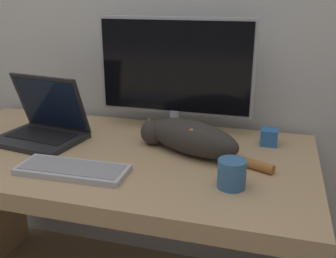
{
  "coord_description": "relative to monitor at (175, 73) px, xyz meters",
  "views": [
    {
      "loc": [
        0.57,
        -0.85,
        1.28
      ],
      "look_at": [
        0.23,
        0.35,
        0.84
      ],
      "focal_mm": 42.0,
      "sensor_mm": 36.0,
      "label": 1
    }
  ],
  "objects": [
    {
      "name": "cat",
      "position": [
        0.11,
        -0.21,
        -0.19
      ],
      "size": [
        0.51,
        0.28,
        0.12
      ],
      "rotation": [
        0.0,
        0.0,
        -0.41
      ],
      "color": "#332D28",
      "rests_on": "desk"
    },
    {
      "name": "coffee_mug",
      "position": [
        0.29,
        -0.43,
        -0.21
      ],
      "size": [
        0.09,
        0.09,
        0.09
      ],
      "color": "teal",
      "rests_on": "desk"
    },
    {
      "name": "laptop",
      "position": [
        -0.48,
        -0.23,
        -0.2
      ],
      "size": [
        0.35,
        0.29,
        0.25
      ],
      "rotation": [
        0.0,
        0.0,
        -0.15
      ],
      "color": "#232326",
      "rests_on": "desk"
    },
    {
      "name": "external_keyboard",
      "position": [
        -0.22,
        -0.47,
        -0.24
      ],
      "size": [
        0.37,
        0.15,
        0.02
      ],
      "rotation": [
        0.0,
        0.0,
        0.02
      ],
      "color": "#BCBCC1",
      "rests_on": "desk"
    },
    {
      "name": "desk",
      "position": [
        -0.17,
        -0.27,
        -0.4
      ],
      "size": [
        1.48,
        0.77,
        0.72
      ],
      "color": "tan",
      "rests_on": "ground_plane"
    },
    {
      "name": "small_toy",
      "position": [
        0.39,
        -0.04,
        -0.22
      ],
      "size": [
        0.06,
        0.06,
        0.06
      ],
      "color": "#2D6BB7",
      "rests_on": "desk"
    },
    {
      "name": "monitor",
      "position": [
        0.0,
        0.0,
        0.0
      ],
      "size": [
        0.63,
        0.18,
        0.47
      ],
      "color": "#B2B2B7",
      "rests_on": "desk"
    }
  ]
}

